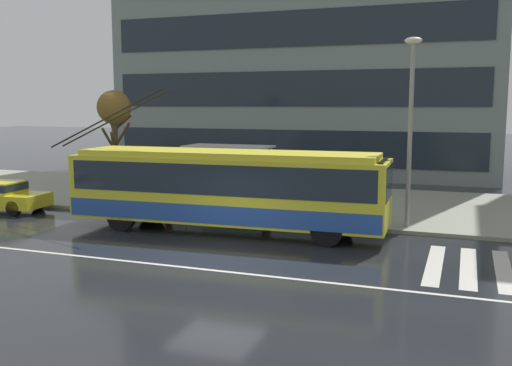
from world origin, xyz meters
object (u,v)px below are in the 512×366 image
(bus_shelter, at_px, (230,160))
(street_tree_bare, at_px, (114,112))
(trolleybus, at_px, (227,187))
(pedestrian_at_shelter, at_px, (166,169))
(street_lamp, at_px, (411,116))
(pedestrian_approaching_curb, at_px, (266,168))

(bus_shelter, xyz_separation_m, street_tree_bare, (-5.37, -0.49, 2.04))
(street_tree_bare, bearing_deg, trolleybus, -26.83)
(pedestrian_at_shelter, relative_size, street_tree_bare, 0.39)
(bus_shelter, height_order, street_tree_bare, street_tree_bare)
(trolleybus, bearing_deg, street_lamp, 20.78)
(pedestrian_approaching_curb, bearing_deg, pedestrian_at_shelter, -169.78)
(pedestrian_at_shelter, xyz_separation_m, street_tree_bare, (-2.35, -0.32, 2.49))
(trolleybus, xyz_separation_m, street_tree_bare, (-6.88, 3.48, 2.57))
(pedestrian_at_shelter, bearing_deg, street_tree_bare, -172.32)
(pedestrian_approaching_curb, bearing_deg, trolleybus, -88.36)
(pedestrian_approaching_curb, xyz_separation_m, street_tree_bare, (-6.75, -1.11, 2.38))
(pedestrian_approaching_curb, bearing_deg, bus_shelter, -156.01)
(pedestrian_at_shelter, distance_m, pedestrian_approaching_curb, 4.48)
(trolleybus, distance_m, street_tree_bare, 8.13)
(trolleybus, bearing_deg, pedestrian_at_shelter, 140.07)
(bus_shelter, height_order, street_lamp, street_lamp)
(pedestrian_approaching_curb, height_order, street_tree_bare, street_tree_bare)
(trolleybus, bearing_deg, bus_shelter, 110.88)
(bus_shelter, bearing_deg, pedestrian_at_shelter, -176.62)
(bus_shelter, bearing_deg, pedestrian_approaching_curb, 23.99)
(street_lamp, bearing_deg, pedestrian_approaching_curb, 159.30)
(trolleybus, xyz_separation_m, bus_shelter, (-1.52, 3.98, 0.53))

